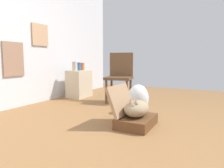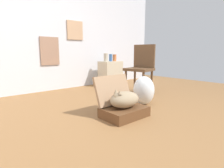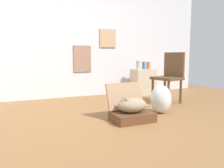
{
  "view_description": "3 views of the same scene",
  "coord_description": "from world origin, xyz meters",
  "px_view_note": "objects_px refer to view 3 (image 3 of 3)",
  "views": [
    {
      "loc": [
        -2.1,
        -0.79,
        0.8
      ],
      "look_at": [
        0.23,
        0.39,
        0.5
      ],
      "focal_mm": 33.47,
      "sensor_mm": 36.0,
      "label": 1
    },
    {
      "loc": [
        -1.33,
        -1.48,
        0.79
      ],
      "look_at": [
        0.21,
        0.28,
        0.38
      ],
      "focal_mm": 29.64,
      "sensor_mm": 36.0,
      "label": 2
    },
    {
      "loc": [
        -1.29,
        -2.54,
        0.87
      ],
      "look_at": [
        0.09,
        0.44,
        0.47
      ],
      "focal_mm": 36.85,
      "sensor_mm": 36.0,
      "label": 3
    }
  ],
  "objects_px": {
    "vase_short": "(148,65)",
    "vase_round": "(144,65)",
    "chair": "(170,75)",
    "vase_tall": "(138,65)",
    "plastic_bag_white": "(161,99)",
    "suitcase_base": "(132,117)",
    "cat": "(132,105)",
    "side_table": "(143,82)"
  },
  "relations": [
    {
      "from": "plastic_bag_white",
      "to": "vase_short",
      "type": "bearing_deg",
      "value": 62.42
    },
    {
      "from": "cat",
      "to": "chair",
      "type": "bearing_deg",
      "value": 32.57
    },
    {
      "from": "plastic_bag_white",
      "to": "side_table",
      "type": "xyz_separation_m",
      "value": [
        0.7,
        1.59,
        0.07
      ]
    },
    {
      "from": "cat",
      "to": "vase_tall",
      "type": "distance_m",
      "value": 2.22
    },
    {
      "from": "cat",
      "to": "chair",
      "type": "distance_m",
      "value": 1.53
    },
    {
      "from": "suitcase_base",
      "to": "cat",
      "type": "relative_size",
      "value": 1.11
    },
    {
      "from": "suitcase_base",
      "to": "vase_round",
      "type": "xyz_separation_m",
      "value": [
        1.32,
        1.79,
        0.6
      ]
    },
    {
      "from": "vase_tall",
      "to": "vase_short",
      "type": "bearing_deg",
      "value": -5.07
    },
    {
      "from": "chair",
      "to": "suitcase_base",
      "type": "bearing_deg",
      "value": -67.4
    },
    {
      "from": "vase_short",
      "to": "vase_round",
      "type": "height_order",
      "value": "vase_round"
    },
    {
      "from": "suitcase_base",
      "to": "side_table",
      "type": "xyz_separation_m",
      "value": [
        1.32,
        1.79,
        0.22
      ]
    },
    {
      "from": "vase_tall",
      "to": "cat",
      "type": "bearing_deg",
      "value": -123.57
    },
    {
      "from": "vase_round",
      "to": "plastic_bag_white",
      "type": "bearing_deg",
      "value": -113.96
    },
    {
      "from": "side_table",
      "to": "suitcase_base",
      "type": "bearing_deg",
      "value": -126.36
    },
    {
      "from": "cat",
      "to": "chair",
      "type": "height_order",
      "value": "chair"
    },
    {
      "from": "side_table",
      "to": "vase_round",
      "type": "relative_size",
      "value": 3.37
    },
    {
      "from": "vase_tall",
      "to": "side_table",
      "type": "bearing_deg",
      "value": -8.48
    },
    {
      "from": "suitcase_base",
      "to": "vase_round",
      "type": "bearing_deg",
      "value": 53.53
    },
    {
      "from": "side_table",
      "to": "chair",
      "type": "height_order",
      "value": "chair"
    },
    {
      "from": "side_table",
      "to": "vase_round",
      "type": "bearing_deg",
      "value": -90.0
    },
    {
      "from": "suitcase_base",
      "to": "plastic_bag_white",
      "type": "xyz_separation_m",
      "value": [
        0.62,
        0.21,
        0.15
      ]
    },
    {
      "from": "suitcase_base",
      "to": "cat",
      "type": "distance_m",
      "value": 0.16
    },
    {
      "from": "vase_tall",
      "to": "chair",
      "type": "distance_m",
      "value": 1.02
    },
    {
      "from": "plastic_bag_white",
      "to": "vase_round",
      "type": "distance_m",
      "value": 1.79
    },
    {
      "from": "plastic_bag_white",
      "to": "vase_tall",
      "type": "bearing_deg",
      "value": 70.22
    },
    {
      "from": "side_table",
      "to": "vase_short",
      "type": "height_order",
      "value": "vase_short"
    },
    {
      "from": "vase_short",
      "to": "vase_round",
      "type": "relative_size",
      "value": 0.95
    },
    {
      "from": "side_table",
      "to": "vase_short",
      "type": "distance_m",
      "value": 0.39
    },
    {
      "from": "suitcase_base",
      "to": "vase_round",
      "type": "distance_m",
      "value": 2.3
    },
    {
      "from": "suitcase_base",
      "to": "cat",
      "type": "bearing_deg",
      "value": 177.05
    },
    {
      "from": "vase_round",
      "to": "chair",
      "type": "relative_size",
      "value": 0.18
    },
    {
      "from": "vase_short",
      "to": "chair",
      "type": "relative_size",
      "value": 0.17
    },
    {
      "from": "plastic_bag_white",
      "to": "vase_tall",
      "type": "distance_m",
      "value": 1.77
    },
    {
      "from": "vase_tall",
      "to": "vase_round",
      "type": "height_order",
      "value": "vase_tall"
    },
    {
      "from": "vase_tall",
      "to": "chair",
      "type": "height_order",
      "value": "chair"
    },
    {
      "from": "side_table",
      "to": "vase_round",
      "type": "distance_m",
      "value": 0.37
    },
    {
      "from": "side_table",
      "to": "vase_short",
      "type": "xyz_separation_m",
      "value": [
        0.13,
        -0.0,
        0.37
      ]
    },
    {
      "from": "plastic_bag_white",
      "to": "vase_tall",
      "type": "relative_size",
      "value": 2.3
    },
    {
      "from": "vase_tall",
      "to": "chair",
      "type": "xyz_separation_m",
      "value": [
        0.06,
        -1.0,
        -0.15
      ]
    },
    {
      "from": "vase_short",
      "to": "chair",
      "type": "height_order",
      "value": "chair"
    },
    {
      "from": "cat",
      "to": "vase_short",
      "type": "height_order",
      "value": "vase_short"
    },
    {
      "from": "cat",
      "to": "side_table",
      "type": "bearing_deg",
      "value": 53.49
    }
  ]
}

